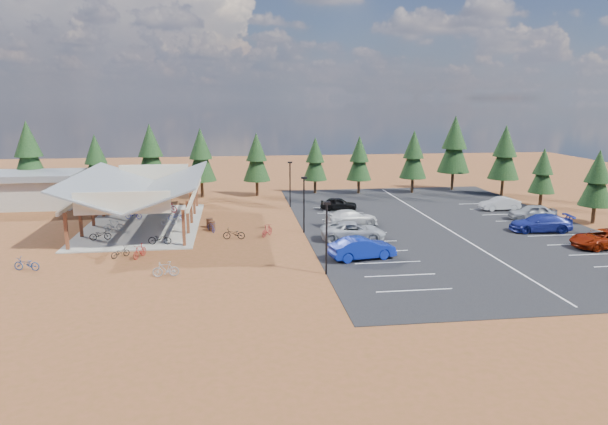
{
  "coord_description": "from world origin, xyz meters",
  "views": [
    {
      "loc": [
        -1.19,
        -45.46,
        12.01
      ],
      "look_at": [
        4.91,
        1.25,
        2.05
      ],
      "focal_mm": 32.0,
      "sensor_mm": 36.0,
      "label": 1
    }
  ],
  "objects_px": {
    "bike_5": "(169,220)",
    "car_9": "(500,204)",
    "bike_6": "(176,216)",
    "lamp_post_2": "(290,181)",
    "bike_16": "(234,234)",
    "car_7": "(540,223)",
    "lamp_post_0": "(327,233)",
    "bike_7": "(169,207)",
    "trash_bin_0": "(210,223)",
    "car_8": "(532,212)",
    "bike_13": "(166,269)",
    "car_4": "(339,204)",
    "trash_bin_1": "(212,226)",
    "car_6": "(603,239)",
    "car_2": "(353,231)",
    "bike_15": "(267,230)",
    "car_3": "(351,218)",
    "bike_10": "(27,264)",
    "outbuilding": "(30,189)",
    "bike_3": "(125,205)",
    "bike_2": "(133,215)",
    "bike_14": "(211,227)",
    "bike_0": "(100,235)",
    "car_1": "(362,248)",
    "bike_12": "(120,252)",
    "bike_1": "(114,225)",
    "lamp_post_1": "(304,201)",
    "bike_pavilion": "(141,186)",
    "bike_4": "(160,239)"
  },
  "relations": [
    {
      "from": "trash_bin_0",
      "to": "car_8",
      "type": "xyz_separation_m",
      "value": [
        31.99,
        -0.97,
        0.37
      ]
    },
    {
      "from": "bike_14",
      "to": "outbuilding",
      "type": "bearing_deg",
      "value": 121.55
    },
    {
      "from": "bike_3",
      "to": "bike_12",
      "type": "relative_size",
      "value": 1.11
    },
    {
      "from": "outbuilding",
      "to": "bike_3",
      "type": "xyz_separation_m",
      "value": [
        10.97,
        -3.75,
        -1.41
      ]
    },
    {
      "from": "lamp_post_2",
      "to": "car_9",
      "type": "relative_size",
      "value": 1.2
    },
    {
      "from": "bike_pavilion",
      "to": "bike_14",
      "type": "bearing_deg",
      "value": -27.76
    },
    {
      "from": "bike_2",
      "to": "bike_16",
      "type": "relative_size",
      "value": 0.88
    },
    {
      "from": "trash_bin_1",
      "to": "car_4",
      "type": "distance_m",
      "value": 15.47
    },
    {
      "from": "bike_5",
      "to": "bike_14",
      "type": "relative_size",
      "value": 0.92
    },
    {
      "from": "bike_16",
      "to": "car_7",
      "type": "height_order",
      "value": "car_7"
    },
    {
      "from": "lamp_post_2",
      "to": "bike_12",
      "type": "height_order",
      "value": "lamp_post_2"
    },
    {
      "from": "outbuilding",
      "to": "trash_bin_1",
      "type": "distance_m",
      "value": 25.09
    },
    {
      "from": "lamp_post_2",
      "to": "car_6",
      "type": "bearing_deg",
      "value": -40.66
    },
    {
      "from": "lamp_post_0",
      "to": "trash_bin_0",
      "type": "xyz_separation_m",
      "value": [
        -8.6,
        15.17,
        -2.53
      ]
    },
    {
      "from": "bike_5",
      "to": "car_1",
      "type": "bearing_deg",
      "value": -145.23
    },
    {
      "from": "bike_15",
      "to": "car_8",
      "type": "height_order",
      "value": "car_8"
    },
    {
      "from": "bike_0",
      "to": "car_3",
      "type": "relative_size",
      "value": 0.35
    },
    {
      "from": "lamp_post_2",
      "to": "bike_6",
      "type": "relative_size",
      "value": 3.35
    },
    {
      "from": "car_9",
      "to": "bike_6",
      "type": "bearing_deg",
      "value": -90.45
    },
    {
      "from": "lamp_post_1",
      "to": "trash_bin_0",
      "type": "height_order",
      "value": "lamp_post_1"
    },
    {
      "from": "bike_5",
      "to": "bike_6",
      "type": "height_order",
      "value": "bike_5"
    },
    {
      "from": "car_7",
      "to": "bike_2",
      "type": "bearing_deg",
      "value": -98.09
    },
    {
      "from": "bike_13",
      "to": "bike_0",
      "type": "bearing_deg",
      "value": -151.22
    },
    {
      "from": "lamp_post_0",
      "to": "bike_10",
      "type": "height_order",
      "value": "lamp_post_0"
    },
    {
      "from": "car_3",
      "to": "car_7",
      "type": "distance_m",
      "value": 17.27
    },
    {
      "from": "car_3",
      "to": "car_6",
      "type": "distance_m",
      "value": 21.39
    },
    {
      "from": "outbuilding",
      "to": "bike_4",
      "type": "relative_size",
      "value": 5.77
    },
    {
      "from": "outbuilding",
      "to": "trash_bin_0",
      "type": "relative_size",
      "value": 12.22
    },
    {
      "from": "bike_14",
      "to": "car_9",
      "type": "bearing_deg",
      "value": -12.96
    },
    {
      "from": "bike_7",
      "to": "car_9",
      "type": "bearing_deg",
      "value": -79.44
    },
    {
      "from": "bike_10",
      "to": "car_7",
      "type": "xyz_separation_m",
      "value": [
        42.47,
        5.93,
        0.35
      ]
    },
    {
      "from": "lamp_post_0",
      "to": "bike_16",
      "type": "bearing_deg",
      "value": 121.13
    },
    {
      "from": "car_2",
      "to": "car_1",
      "type": "bearing_deg",
      "value": 179.08
    },
    {
      "from": "bike_15",
      "to": "car_3",
      "type": "xyz_separation_m",
      "value": [
        8.28,
        3.03,
        0.25
      ]
    },
    {
      "from": "lamp_post_2",
      "to": "bike_3",
      "type": "height_order",
      "value": "lamp_post_2"
    },
    {
      "from": "car_6",
      "to": "bike_1",
      "type": "bearing_deg",
      "value": -111.06
    },
    {
      "from": "bike_3",
      "to": "car_4",
      "type": "height_order",
      "value": "car_4"
    },
    {
      "from": "bike_5",
      "to": "car_9",
      "type": "height_order",
      "value": "car_9"
    },
    {
      "from": "lamp_post_0",
      "to": "bike_4",
      "type": "relative_size",
      "value": 2.7
    },
    {
      "from": "bike_13",
      "to": "car_4",
      "type": "bearing_deg",
      "value": 138.22
    },
    {
      "from": "trash_bin_1",
      "to": "car_6",
      "type": "relative_size",
      "value": 0.17
    },
    {
      "from": "bike_15",
      "to": "car_3",
      "type": "bearing_deg",
      "value": -126.98
    },
    {
      "from": "lamp_post_0",
      "to": "bike_10",
      "type": "bearing_deg",
      "value": 170.3
    },
    {
      "from": "bike_4",
      "to": "car_7",
      "type": "xyz_separation_m",
      "value": [
        33.95,
        0.32,
        0.24
      ]
    },
    {
      "from": "bike_7",
      "to": "bike_10",
      "type": "height_order",
      "value": "bike_7"
    },
    {
      "from": "bike_3",
      "to": "bike_14",
      "type": "height_order",
      "value": "bike_3"
    },
    {
      "from": "trash_bin_1",
      "to": "car_2",
      "type": "relative_size",
      "value": 0.16
    },
    {
      "from": "trash_bin_0",
      "to": "car_4",
      "type": "distance_m",
      "value": 15.11
    },
    {
      "from": "bike_13",
      "to": "car_9",
      "type": "height_order",
      "value": "car_9"
    },
    {
      "from": "trash_bin_0",
      "to": "car_9",
      "type": "height_order",
      "value": "car_9"
    }
  ]
}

